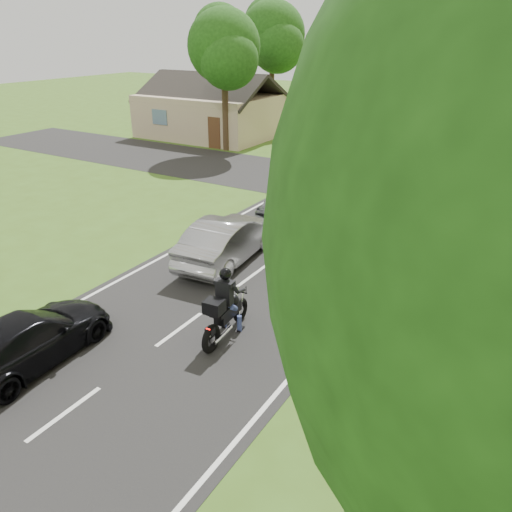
# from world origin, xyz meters

# --- Properties ---
(ground) EXTENTS (140.00, 140.00, 0.00)m
(ground) POSITION_xyz_m (0.00, 0.00, 0.00)
(ground) COLOR #3A5919
(ground) RESTS_ON ground
(road) EXTENTS (8.00, 100.00, 0.01)m
(road) POSITION_xyz_m (0.00, 10.00, 0.01)
(road) COLOR black
(road) RESTS_ON ground
(cross_road) EXTENTS (60.00, 7.00, 0.01)m
(cross_road) POSITION_xyz_m (0.00, 16.00, 0.01)
(cross_road) COLOR black
(cross_road) RESTS_ON ground
(motorcycle_rider) EXTENTS (0.71, 2.43, 2.09)m
(motorcycle_rider) POSITION_xyz_m (1.31, 0.39, 0.82)
(motorcycle_rider) COLOR black
(motorcycle_rider) RESTS_ON ground
(dark_suv) EXTENTS (2.48, 5.21, 1.44)m
(dark_suv) POSITION_xyz_m (1.44, 8.08, 0.73)
(dark_suv) COLOR black
(dark_suv) RESTS_ON road
(silver_sedan) EXTENTS (2.22, 5.14, 1.65)m
(silver_sedan) POSITION_xyz_m (-1.46, 4.61, 0.83)
(silver_sedan) COLOR #A4A5A9
(silver_sedan) RESTS_ON road
(silver_suv) EXTENTS (2.26, 4.65, 1.53)m
(silver_suv) POSITION_xyz_m (-1.61, 9.85, 0.78)
(silver_suv) COLOR gray
(silver_suv) RESTS_ON road
(dark_car_behind) EXTENTS (2.15, 4.73, 1.34)m
(dark_car_behind) POSITION_xyz_m (-2.27, -3.12, 0.68)
(dark_car_behind) COLOR black
(dark_car_behind) RESTS_ON road
(traffic_signal) EXTENTS (6.38, 0.44, 6.00)m
(traffic_signal) POSITION_xyz_m (3.34, 14.00, 4.14)
(traffic_signal) COLOR black
(traffic_signal) RESTS_ON ground
(signal_pole_far) EXTENTS (0.20, 0.20, 6.00)m
(signal_pole_far) POSITION_xyz_m (-5.20, 18.00, 3.00)
(signal_pole_far) COLOR black
(signal_pole_far) RESTS_ON ground
(utility_pole_near) EXTENTS (1.60, 0.28, 10.00)m
(utility_pole_near) POSITION_xyz_m (6.20, -2.00, 5.08)
(utility_pole_near) COLOR brown
(utility_pole_near) RESTS_ON ground
(sign_white) EXTENTS (0.55, 0.07, 2.12)m
(sign_white) POSITION_xyz_m (4.70, 2.98, 1.60)
(sign_white) COLOR slate
(sign_white) RESTS_ON ground
(sign_green) EXTENTS (0.55, 0.07, 2.12)m
(sign_green) POSITION_xyz_m (4.90, 10.98, 1.60)
(sign_green) COLOR slate
(sign_green) RESTS_ON ground
(tree_left_near) EXTENTS (5.12, 4.96, 9.22)m
(tree_left_near) POSITION_xyz_m (-11.73, 19.78, 6.53)
(tree_left_near) COLOR #332316
(tree_left_near) RESTS_ON ground
(tree_left_far) EXTENTS (5.76, 5.58, 10.14)m
(tree_left_far) POSITION_xyz_m (-13.70, 29.76, 7.13)
(tree_left_far) COLOR #332316
(tree_left_far) RESTS_ON ground
(house) EXTENTS (10.20, 8.00, 4.84)m
(house) POSITION_xyz_m (-16.00, 24.00, 1.77)
(house) COLOR tan
(house) RESTS_ON ground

